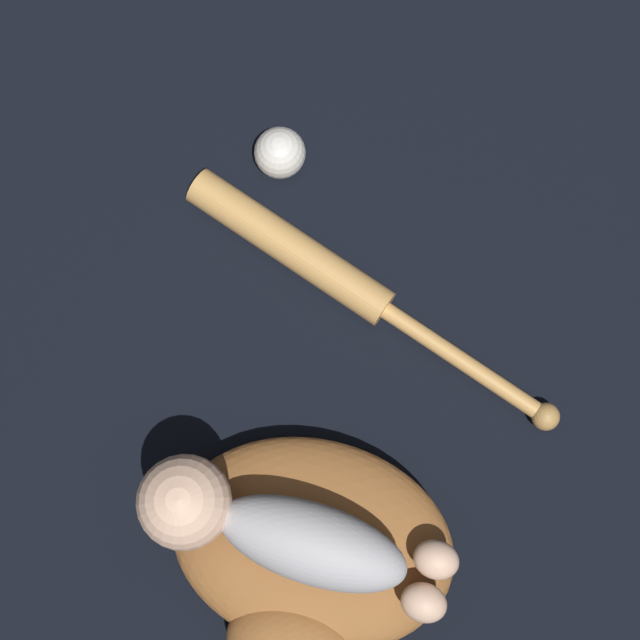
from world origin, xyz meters
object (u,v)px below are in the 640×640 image
object	(u,v)px
baby_figure	(271,530)
baseball	(280,153)
baseball_glove	(309,560)
baseball_bat	(326,270)

from	to	relation	value
baby_figure	baseball	world-z (taller)	baby_figure
baseball	baseball_glove	bearing A→B (deg)	89.63
baseball_bat	baseball	xyz separation A→B (m)	(0.05, -0.17, 0.01)
baseball_glove	baseball	distance (m)	0.54
baseball_glove	baseball	world-z (taller)	baseball_glove
baseball	baseball_bat	bearing A→B (deg)	106.32
baseball_glove	baby_figure	world-z (taller)	baby_figure
baseball_bat	baseball_glove	bearing A→B (deg)	82.04
baseball_glove	baseball_bat	world-z (taller)	baseball_glove
baby_figure	baseball_bat	bearing A→B (deg)	-105.39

